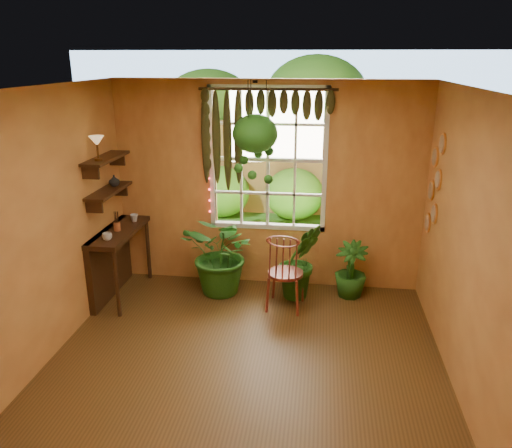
{
  "coord_description": "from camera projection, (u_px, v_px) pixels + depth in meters",
  "views": [
    {
      "loc": [
        0.69,
        -4.0,
        2.96
      ],
      "look_at": [
        -0.0,
        1.15,
        1.2
      ],
      "focal_mm": 35.0,
      "sensor_mm": 36.0,
      "label": 1
    }
  ],
  "objects": [
    {
      "name": "valance_vine",
      "position": [
        260.0,
        115.0,
        6.1
      ],
      "size": [
        1.7,
        0.12,
        1.1
      ],
      "color": "#34210E",
      "rests_on": "window"
    },
    {
      "name": "counter_ledge",
      "position": [
        113.0,
        255.0,
        6.36
      ],
      "size": [
        0.4,
        1.2,
        0.9
      ],
      "color": "#34210E",
      "rests_on": "floor"
    },
    {
      "name": "ceiling",
      "position": [
        237.0,
        91.0,
        3.93
      ],
      "size": [
        4.5,
        4.5,
        0.0
      ],
      "primitive_type": "plane",
      "rotation": [
        3.14,
        0.0,
        0.0
      ],
      "color": "white",
      "rests_on": "wall_back"
    },
    {
      "name": "window",
      "position": [
        268.0,
        160.0,
        6.39
      ],
      "size": [
        1.52,
        0.1,
        1.86
      ],
      "color": "silver",
      "rests_on": "wall_back"
    },
    {
      "name": "potted_plant_right",
      "position": [
        351.0,
        270.0,
        6.38
      ],
      "size": [
        0.48,
        0.48,
        0.73
      ],
      "primitive_type": "imported",
      "rotation": [
        0.0,
        0.0,
        -0.2
      ],
      "color": "#194412",
      "rests_on": "floor"
    },
    {
      "name": "tiffany_lamp",
      "position": [
        97.0,
        142.0,
        5.66
      ],
      "size": [
        0.17,
        0.17,
        0.28
      ],
      "color": "#543618",
      "rests_on": "shelf_upper"
    },
    {
      "name": "wall_left",
      "position": [
        26.0,
        239.0,
        4.61
      ],
      "size": [
        0.0,
        4.5,
        4.5
      ],
      "primitive_type": "plane",
      "rotation": [
        1.57,
        0.0,
        1.57
      ],
      "color": "gold",
      "rests_on": "floor"
    },
    {
      "name": "cup_b",
      "position": [
        134.0,
        218.0,
        6.53
      ],
      "size": [
        0.12,
        0.12,
        0.1
      ],
      "primitive_type": "imported",
      "rotation": [
        0.0,
        0.0,
        -0.14
      ],
      "color": "beige",
      "rests_on": "counter_ledge"
    },
    {
      "name": "wall_back",
      "position": [
        267.0,
        187.0,
        6.47
      ],
      "size": [
        4.0,
        0.0,
        4.0
      ],
      "primitive_type": "plane",
      "rotation": [
        1.57,
        0.0,
        0.0
      ],
      "color": "gold",
      "rests_on": "floor"
    },
    {
      "name": "wall_right",
      "position": [
        478.0,
        262.0,
        4.11
      ],
      "size": [
        0.0,
        4.5,
        4.5
      ],
      "primitive_type": "plane",
      "rotation": [
        1.57,
        0.0,
        -1.57
      ],
      "color": "gold",
      "rests_on": "floor"
    },
    {
      "name": "shelf_lower",
      "position": [
        109.0,
        191.0,
        6.08
      ],
      "size": [
        0.25,
        0.9,
        0.04
      ],
      "primitive_type": "cube",
      "color": "#34210E",
      "rests_on": "wall_left"
    },
    {
      "name": "potted_plant_mid",
      "position": [
        300.0,
        261.0,
        6.31
      ],
      "size": [
        0.68,
        0.62,
        1.0
      ],
      "primitive_type": "imported",
      "rotation": [
        0.0,
        0.0,
        0.41
      ],
      "color": "#194412",
      "rests_on": "floor"
    },
    {
      "name": "floor",
      "position": [
        241.0,
        380.0,
        4.79
      ],
      "size": [
        4.5,
        4.5,
        0.0
      ],
      "primitive_type": "plane",
      "color": "#563818",
      "rests_on": "ground"
    },
    {
      "name": "cup_a",
      "position": [
        107.0,
        237.0,
        5.86
      ],
      "size": [
        0.12,
        0.12,
        0.09
      ],
      "primitive_type": "imported",
      "rotation": [
        0.0,
        0.0,
        -0.04
      ],
      "color": "silver",
      "rests_on": "counter_ledge"
    },
    {
      "name": "wall_plates",
      "position": [
        434.0,
        185.0,
        5.73
      ],
      "size": [
        0.04,
        0.32,
        1.1
      ],
      "primitive_type": null,
      "color": "#FFEFD0",
      "rests_on": "wall_right"
    },
    {
      "name": "shelf_upper",
      "position": [
        106.0,
        158.0,
        5.95
      ],
      "size": [
        0.25,
        0.9,
        0.04
      ],
      "primitive_type": "cube",
      "color": "#34210E",
      "rests_on": "wall_left"
    },
    {
      "name": "string_lights",
      "position": [
        208.0,
        156.0,
        6.38
      ],
      "size": [
        0.03,
        0.03,
        1.54
      ],
      "primitive_type": null,
      "color": "#FF2633",
      "rests_on": "window"
    },
    {
      "name": "brush_jar",
      "position": [
        117.0,
        221.0,
        6.16
      ],
      "size": [
        0.08,
        0.08,
        0.31
      ],
      "color": "brown",
      "rests_on": "counter_ledge"
    },
    {
      "name": "potted_plant_left",
      "position": [
        223.0,
        254.0,
        6.4
      ],
      "size": [
        1.25,
        1.18,
        1.09
      ],
      "primitive_type": "imported",
      "rotation": [
        0.0,
        0.0,
        -0.42
      ],
      "color": "#194412",
      "rests_on": "floor"
    },
    {
      "name": "backyard",
      "position": [
        302.0,
        138.0,
        10.81
      ],
      "size": [
        14.0,
        10.0,
        12.0
      ],
      "color": "#2C5F1B",
      "rests_on": "ground"
    },
    {
      "name": "windsor_chair",
      "position": [
        285.0,
        283.0,
        6.07
      ],
      "size": [
        0.48,
        0.5,
        1.15
      ],
      "rotation": [
        0.0,
        0.0,
        -0.12
      ],
      "color": "maroon",
      "rests_on": "floor"
    },
    {
      "name": "hanging_basket",
      "position": [
        255.0,
        140.0,
        5.96
      ],
      "size": [
        0.54,
        0.54,
        1.22
      ],
      "color": "black",
      "rests_on": "ceiling"
    },
    {
      "name": "shelf_vase",
      "position": [
        114.0,
        181.0,
        6.21
      ],
      "size": [
        0.15,
        0.15,
        0.14
      ],
      "primitive_type": "imported",
      "rotation": [
        0.0,
        0.0,
        0.13
      ],
      "color": "#B2AD99",
      "rests_on": "shelf_lower"
    }
  ]
}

